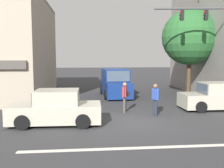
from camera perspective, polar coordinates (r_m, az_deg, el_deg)
ground_plane at (r=12.52m, az=4.80°, el=-8.23°), size 120.00×120.00×0.00m
lane_marking_stripe at (r=9.25m, az=8.86°, el=-13.48°), size 9.00×0.24×0.01m
street_tree at (r=20.90m, az=16.58°, el=9.71°), size 4.19×4.19×6.62m
utility_pole_far_right at (r=22.55m, az=19.56°, el=8.22°), size 1.40×0.22×7.85m
traffic_light_mast at (r=17.37m, az=21.88°, el=9.23°), size 4.86×0.77×6.20m
van_parked_curbside at (r=20.24m, az=0.72°, el=0.16°), size 2.20×4.68×2.11m
sedan_crossing_leftbound at (r=12.18m, az=-12.15°, el=-5.32°), size 4.14×1.96×1.58m
sedan_waiting_far at (r=16.40m, az=21.76°, el=-2.70°), size 4.11×1.89×1.58m
pedestrian_mid_crossing at (r=13.70m, az=9.40°, el=-2.99°), size 0.32×0.55×1.67m
pedestrian_far_side at (r=14.41m, az=2.82°, el=-2.47°), size 0.48×0.66×1.67m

